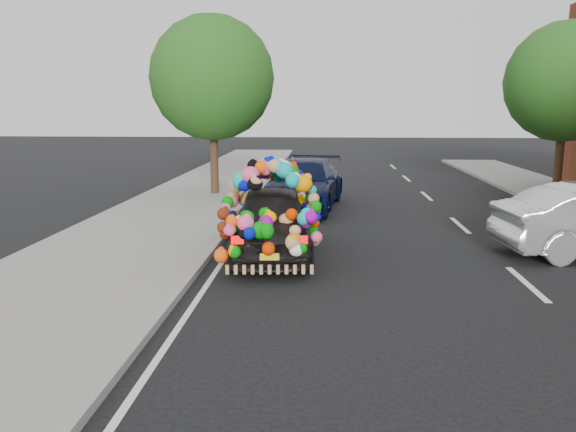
# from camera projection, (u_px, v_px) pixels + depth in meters

# --- Properties ---
(ground) EXTENTS (100.00, 100.00, 0.00)m
(ground) POSITION_uv_depth(u_px,v_px,m) (322.00, 280.00, 10.10)
(ground) COLOR black
(ground) RESTS_ON ground
(sidewalk) EXTENTS (4.00, 60.00, 0.12)m
(sidewalk) POSITION_uv_depth(u_px,v_px,m) (89.00, 272.00, 10.36)
(sidewalk) COLOR gray
(sidewalk) RESTS_ON ground
(kerb) EXTENTS (0.15, 60.00, 0.13)m
(kerb) POSITION_uv_depth(u_px,v_px,m) (193.00, 274.00, 10.24)
(kerb) COLOR gray
(kerb) RESTS_ON ground
(lane_markings) EXTENTS (6.00, 50.00, 0.01)m
(lane_markings) POSITION_uv_depth(u_px,v_px,m) (527.00, 283.00, 9.86)
(lane_markings) COLOR silver
(lane_markings) RESTS_ON ground
(tree_near_sidewalk) EXTENTS (4.20, 4.20, 6.13)m
(tree_near_sidewalk) POSITION_uv_depth(u_px,v_px,m) (212.00, 78.00, 18.89)
(tree_near_sidewalk) COLOR #332114
(tree_near_sidewalk) RESTS_ON ground
(tree_far_b) EXTENTS (4.00, 4.00, 5.90)m
(tree_far_b) POSITION_uv_depth(u_px,v_px,m) (566.00, 82.00, 18.64)
(tree_far_b) COLOR #332114
(tree_far_b) RESTS_ON ground
(plush_art_car) EXTENTS (2.33, 4.43, 2.04)m
(plush_art_car) POSITION_uv_depth(u_px,v_px,m) (271.00, 205.00, 11.74)
(plush_art_car) COLOR black
(plush_art_car) RESTS_ON ground
(navy_sedan) EXTENTS (2.75, 5.34, 1.48)m
(navy_sedan) POSITION_uv_depth(u_px,v_px,m) (303.00, 184.00, 17.21)
(navy_sedan) COLOR black
(navy_sedan) RESTS_ON ground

